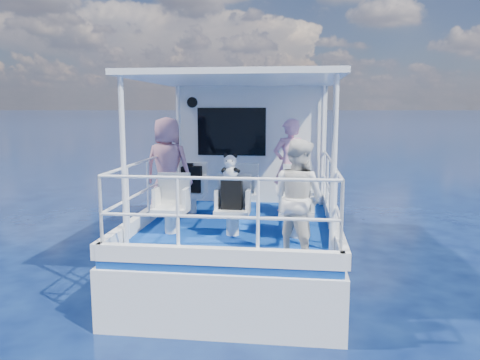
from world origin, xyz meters
name	(u,v)px	position (x,y,z in m)	size (l,w,h in m)	color
ground	(242,269)	(0.00, 0.00, 0.00)	(2000.00, 2000.00, 0.00)	#071134
hull	(248,251)	(0.00, 1.00, 0.00)	(3.00, 7.00, 1.60)	white
deck	(248,208)	(0.00, 1.00, 0.85)	(2.90, 6.90, 0.10)	navy
cabin	(255,141)	(0.00, 2.30, 2.00)	(2.85, 2.00, 2.20)	white
canopy	(240,79)	(0.00, -0.20, 3.14)	(3.00, 3.20, 0.08)	white
canopy_posts	(240,153)	(0.00, -0.25, 2.00)	(2.77, 2.97, 2.20)	white
railings	(237,194)	(0.00, -0.58, 1.40)	(2.84, 3.59, 1.00)	white
seat_port_fwd	(191,202)	(-0.90, 0.20, 1.09)	(0.48, 0.46, 0.38)	silver
seat_center_fwd	(243,204)	(0.00, 0.20, 1.09)	(0.48, 0.46, 0.38)	silver
seat_stbd_fwd	(297,205)	(0.90, 0.20, 1.09)	(0.48, 0.46, 0.38)	silver
seat_port_aft	(171,220)	(-0.90, -1.10, 1.09)	(0.48, 0.46, 0.38)	silver
seat_center_aft	(233,222)	(0.00, -1.10, 1.09)	(0.48, 0.46, 0.38)	silver
seat_stbd_aft	(296,224)	(0.90, -1.10, 1.09)	(0.48, 0.46, 0.38)	silver
passenger_port_fwd	(168,167)	(-1.25, 0.02, 1.72)	(0.61, 0.44, 1.65)	#CB8391
passenger_stbd_fwd	(289,166)	(0.76, 0.57, 1.71)	(0.59, 0.39, 1.61)	pink
passenger_stbd_aft	(298,198)	(0.91, -1.94, 1.61)	(0.69, 0.54, 1.43)	silver
backpack_port	(192,179)	(-0.88, 0.16, 1.50)	(0.33, 0.19, 0.43)	black
backpack_center	(232,194)	(-0.01, -1.11, 1.50)	(0.29, 0.16, 0.44)	black
compact_camera	(190,165)	(-0.89, 0.15, 1.74)	(0.10, 0.06, 0.06)	black
panda	(230,166)	(-0.02, -1.14, 1.89)	(0.22, 0.19, 0.35)	silver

